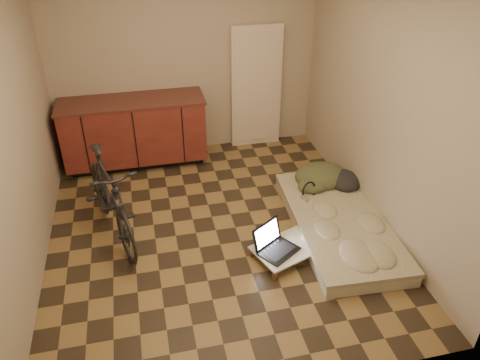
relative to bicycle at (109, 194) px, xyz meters
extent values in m
cube|color=olive|center=(1.06, -0.18, -0.52)|extent=(3.50, 4.00, 0.00)
cube|color=tan|center=(1.06, 1.82, 0.78)|extent=(3.50, 0.00, 2.60)
cube|color=tan|center=(1.06, -2.18, 0.78)|extent=(3.50, 0.00, 2.60)
cube|color=tan|center=(-0.69, -0.18, 0.78)|extent=(0.00, 4.00, 2.60)
cube|color=tan|center=(2.81, -0.18, 0.78)|extent=(0.00, 4.00, 2.60)
cube|color=black|center=(0.31, 1.56, -0.47)|extent=(1.70, 0.48, 0.10)
cube|color=#5B1D19|center=(0.31, 1.52, -0.03)|extent=(1.80, 0.60, 0.78)
cube|color=#54251E|center=(0.31, 1.52, 0.38)|extent=(1.84, 0.62, 0.03)
cube|color=beige|center=(2.01, 1.76, 0.33)|extent=(0.70, 0.10, 1.70)
imported|color=black|center=(0.00, 0.00, 0.00)|extent=(0.90, 1.67, 1.04)
cube|color=#BFB798|center=(2.36, -0.47, -0.46)|extent=(1.04, 1.99, 0.12)
cube|color=beige|center=(2.36, -0.47, -0.37)|extent=(1.06, 2.02, 0.05)
cube|color=brown|center=(1.47, -1.05, -0.47)|extent=(0.05, 0.05, 0.10)
cube|color=brown|center=(1.33, -0.69, -0.47)|extent=(0.05, 0.05, 0.10)
cube|color=brown|center=(2.07, -0.84, -0.47)|extent=(0.05, 0.05, 0.10)
cube|color=brown|center=(1.93, -0.47, -0.47)|extent=(0.05, 0.05, 0.10)
cube|color=silver|center=(1.70, -0.76, -0.41)|extent=(0.81, 0.66, 0.02)
cube|color=black|center=(1.58, -0.82, -0.39)|extent=(0.46, 0.43, 0.02)
cube|color=black|center=(1.49, -0.68, -0.26)|extent=(0.35, 0.26, 0.24)
cube|color=white|center=(1.49, -0.68, -0.26)|extent=(0.29, 0.22, 0.19)
ellipsoid|color=white|center=(1.88, -0.69, -0.38)|extent=(0.08, 0.11, 0.04)
camera|label=1|loc=(0.40, -4.19, 2.63)|focal=35.00mm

